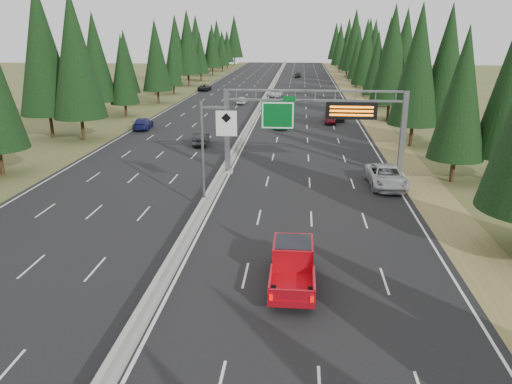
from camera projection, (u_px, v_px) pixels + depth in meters
The scene contains 19 objects.
road at pixel (261, 106), 89.77m from camera, with size 32.00×260.00×0.08m, color black.
shoulder_right at pixel (361, 107), 88.28m from camera, with size 3.60×260.00×0.06m, color olive.
shoulder_left at pixel (165, 104), 91.27m from camera, with size 3.60×260.00×0.06m, color #4A5326.
median_barrier at pixel (261, 104), 89.66m from camera, with size 0.70×260.00×0.85m.
sign_gantry at pixel (321, 120), 44.65m from camera, with size 16.75×0.98×7.80m.
hov_sign_pole at pixel (210, 148), 36.12m from camera, with size 2.80×0.50×8.00m.
tree_row_right at pixel (397, 56), 78.76m from camera, with size 11.33×240.13×18.92m.
tree_row_left at pixel (128, 54), 83.14m from camera, with size 12.11×243.64×18.99m.
silver_minivan at pixel (386, 176), 42.71m from camera, with size 2.93×6.35×1.76m, color #B7B7BC.
red_pickup at pixel (293, 261), 26.45m from camera, with size 2.24×6.26×2.04m.
car_ahead_green at pixel (281, 122), 68.53m from camera, with size 1.87×4.65×1.59m, color #114E36.
car_ahead_dkred at pixel (330, 118), 72.26m from camera, with size 1.59×4.57×1.51m, color #4E0B12.
car_ahead_dkgrey at pixel (337, 115), 74.83m from camera, with size 2.00×4.92×1.43m, color black.
car_ahead_white at pixel (276, 93), 101.52m from camera, with size 2.40×5.20×1.44m, color silver.
car_ahead_far at pixel (298, 75), 143.64m from camera, with size 1.76×4.38×1.49m, color black.
car_onc_near at pixel (201, 138), 58.56m from camera, with size 1.59×4.56×1.50m, color black.
car_onc_blue at pixel (143, 123), 67.91m from camera, with size 2.14×5.26×1.53m, color navy.
car_onc_white at pixel (242, 100), 91.42m from camera, with size 1.61×4.01×1.37m, color silver.
car_onc_far at pixel (205, 87), 111.79m from camera, with size 2.35×5.11×1.42m, color black.
Camera 1 is at (6.99, -9.95, 12.82)m, focal length 35.00 mm.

